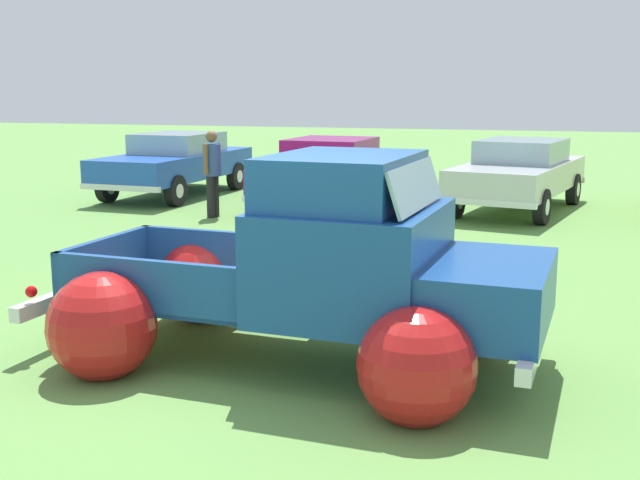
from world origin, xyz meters
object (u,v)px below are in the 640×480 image
show_car_2 (519,172)px  show_car_1 (329,170)px  vintage_pickup_truck (325,284)px  show_car_0 (176,162)px  spectator_0 (212,168)px

show_car_2 → show_car_1: bearing=-66.9°
show_car_1 → show_car_2: 3.85m
vintage_pickup_truck → show_car_1: (-2.56, 9.10, 0.03)m
show_car_1 → vintage_pickup_truck: bearing=18.9°
vintage_pickup_truck → show_car_2: bearing=86.8°
show_car_0 → show_car_2: same height
vintage_pickup_truck → show_car_2: 9.93m
show_car_1 → spectator_0: bearing=-42.8°
show_car_0 → vintage_pickup_truck: bearing=36.3°
show_car_2 → spectator_0: 6.14m
show_car_0 → show_car_2: 7.68m
show_car_0 → spectator_0: 3.33m
vintage_pickup_truck → show_car_0: vintage_pickup_truck is taller
vintage_pickup_truck → show_car_2: vintage_pickup_truck is taller
vintage_pickup_truck → spectator_0: (-4.38, 7.34, 0.18)m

